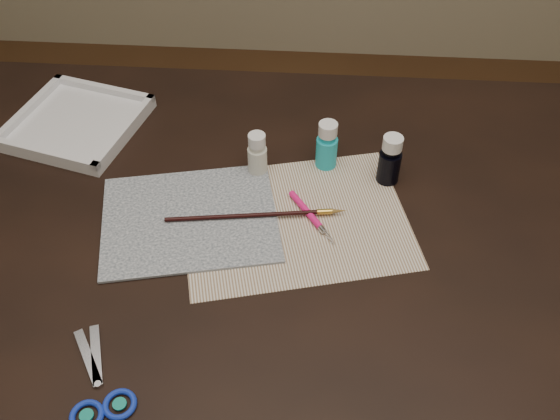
# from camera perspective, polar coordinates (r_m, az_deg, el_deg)

# --- Properties ---
(table) EXTENTS (1.30, 0.90, 0.75)m
(table) POSITION_cam_1_polar(r_m,az_deg,el_deg) (1.30, 0.00, -13.14)
(table) COLOR black
(table) RESTS_ON ground
(paper) EXTENTS (0.42, 0.35, 0.00)m
(paper) POSITION_cam_1_polar(r_m,az_deg,el_deg) (1.01, 1.39, -0.89)
(paper) COLOR silver
(paper) RESTS_ON table
(canvas) EXTENTS (0.32, 0.28, 0.00)m
(canvas) POSITION_cam_1_polar(r_m,az_deg,el_deg) (1.02, -8.26, -0.79)
(canvas) COLOR black
(canvas) RESTS_ON paper
(paint_bottle_white) EXTENTS (0.04, 0.04, 0.08)m
(paint_bottle_white) POSITION_cam_1_polar(r_m,az_deg,el_deg) (1.07, -2.09, 5.13)
(paint_bottle_white) COLOR silver
(paint_bottle_white) RESTS_ON table
(paint_bottle_cyan) EXTENTS (0.04, 0.04, 0.09)m
(paint_bottle_cyan) POSITION_cam_1_polar(r_m,az_deg,el_deg) (1.08, 4.31, 5.95)
(paint_bottle_cyan) COLOR #1DBACD
(paint_bottle_cyan) RESTS_ON table
(paint_bottle_navy) EXTENTS (0.04, 0.04, 0.09)m
(paint_bottle_navy) POSITION_cam_1_polar(r_m,az_deg,el_deg) (1.07, 10.03, 4.58)
(paint_bottle_navy) COLOR black
(paint_bottle_navy) RESTS_ON table
(paintbrush) EXTENTS (0.29, 0.05, 0.01)m
(paintbrush) POSITION_cam_1_polar(r_m,az_deg,el_deg) (1.01, -2.16, -0.46)
(paintbrush) COLOR black
(paintbrush) RESTS_ON canvas
(craft_knife) EXTENTS (0.08, 0.12, 0.01)m
(craft_knife) POSITION_cam_1_polar(r_m,az_deg,el_deg) (1.01, 3.00, -0.73)
(craft_knife) COLOR #F11775
(craft_knife) RESTS_ON paper
(scissors) EXTENTS (0.16, 0.19, 0.01)m
(scissors) POSITION_cam_1_polar(r_m,az_deg,el_deg) (0.88, -16.91, -14.35)
(scissors) COLOR silver
(scissors) RESTS_ON table
(palette_tray) EXTENTS (0.27, 0.27, 0.03)m
(palette_tray) POSITION_cam_1_polar(r_m,az_deg,el_deg) (1.24, -18.11, 7.66)
(palette_tray) COLOR silver
(palette_tray) RESTS_ON table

